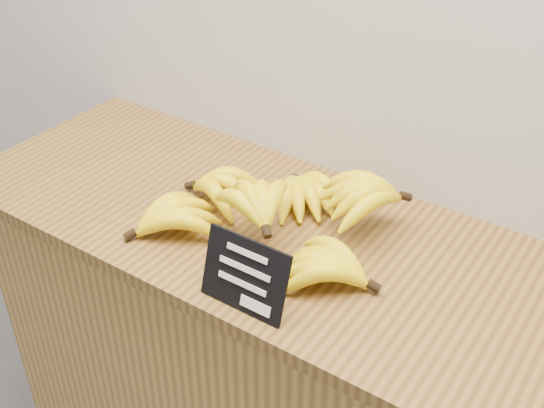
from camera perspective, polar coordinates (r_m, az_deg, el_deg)
The scene contains 4 objects.
counter at distance 1.67m, azimuth 1.00°, elevation -15.61°, with size 1.30×0.50×0.90m, color #AD7F38.
counter_top at distance 1.35m, azimuth 1.19°, elevation -2.71°, with size 1.44×0.54×0.03m, color brown.
chalkboard_sign at distance 1.13m, azimuth -2.31°, elevation -5.97°, with size 0.16×0.01×0.13m, color black.
banana_pile at distance 1.31m, azimuth -0.02°, elevation -0.50°, with size 0.54×0.40×0.12m.
Camera 1 is at (0.47, 1.84, 1.72)m, focal length 45.00 mm.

